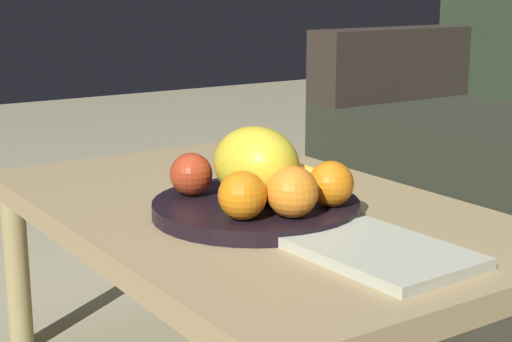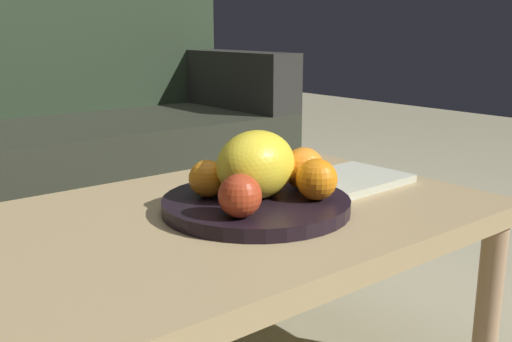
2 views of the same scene
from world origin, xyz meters
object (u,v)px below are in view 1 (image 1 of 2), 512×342
object	(u,v)px
fruit_bowl	(256,208)
magazine	(382,252)
apple_front	(191,174)
banana_bunch	(277,179)
orange_right	(292,192)
coffee_table	(253,228)
orange_front	(242,195)
orange_left	(264,168)
orange_back	(331,184)
melon_large_front	(256,164)

from	to	relation	value
fruit_bowl	magazine	distance (m)	0.27
apple_front	banana_bunch	size ratio (longest dim) A/B	0.46
orange_right	apple_front	bearing A→B (deg)	-162.59
orange_right	banana_bunch	size ratio (longest dim) A/B	0.51
coffee_table	banana_bunch	size ratio (longest dim) A/B	6.47
orange_right	orange_front	bearing A→B (deg)	-115.58
orange_left	orange_back	world-z (taller)	orange_back
orange_right	magazine	distance (m)	0.18
orange_back	orange_front	bearing A→B (deg)	-95.93
melon_large_front	fruit_bowl	bearing A→B (deg)	-122.72
orange_back	apple_front	distance (m)	0.24
coffee_table	orange_right	distance (m)	0.20
apple_front	fruit_bowl	bearing A→B (deg)	38.03
fruit_bowl	melon_large_front	bearing A→B (deg)	57.28
orange_left	banana_bunch	bearing A→B (deg)	-15.12
fruit_bowl	orange_right	world-z (taller)	orange_right
orange_front	banana_bunch	distance (m)	0.14
melon_large_front	orange_back	distance (m)	0.13
banana_bunch	apple_front	bearing A→B (deg)	-127.42
orange_front	orange_left	distance (m)	0.20
banana_bunch	magazine	distance (m)	0.28
melon_large_front	orange_front	xyz separation A→B (m)	(0.08, -0.08, -0.02)
banana_bunch	orange_right	bearing A→B (deg)	-24.70
coffee_table	orange_front	distance (m)	0.20
melon_large_front	apple_front	size ratio (longest dim) A/B	2.19
orange_right	banana_bunch	bearing A→B (deg)	155.30
banana_bunch	magazine	xyz separation A→B (m)	(0.28, -0.02, -0.05)
magazine	apple_front	bearing A→B (deg)	-167.15
coffee_table	fruit_bowl	xyz separation A→B (m)	(0.06, -0.03, 0.06)
fruit_bowl	coffee_table	bearing A→B (deg)	150.64
melon_large_front	orange_left	xyz separation A→B (m)	(-0.06, 0.06, -0.03)
orange_left	apple_front	size ratio (longest dim) A/B	0.95
apple_front	magazine	world-z (taller)	apple_front
apple_front	banana_bunch	distance (m)	0.14
coffee_table	orange_front	bearing A→B (deg)	-38.92
orange_right	orange_back	world-z (taller)	orange_right
fruit_bowl	magazine	xyz separation A→B (m)	(0.27, 0.03, -0.00)
orange_left	magazine	distance (m)	0.34
coffee_table	magazine	distance (m)	0.34
melon_large_front	magazine	world-z (taller)	melon_large_front
orange_left	orange_right	size ratio (longest dim) A/B	0.85
fruit_bowl	orange_back	xyz separation A→B (m)	(0.09, 0.08, 0.05)
coffee_table	orange_right	xyz separation A→B (m)	(0.17, -0.04, 0.11)
coffee_table	orange_back	distance (m)	0.19
fruit_bowl	orange_left	size ratio (longest dim) A/B	5.01
melon_large_front	banana_bunch	bearing A→B (deg)	93.50
orange_left	fruit_bowl	bearing A→B (deg)	-43.38
coffee_table	melon_large_front	world-z (taller)	melon_large_front
orange_right	coffee_table	bearing A→B (deg)	166.45
orange_right	banana_bunch	distance (m)	0.12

